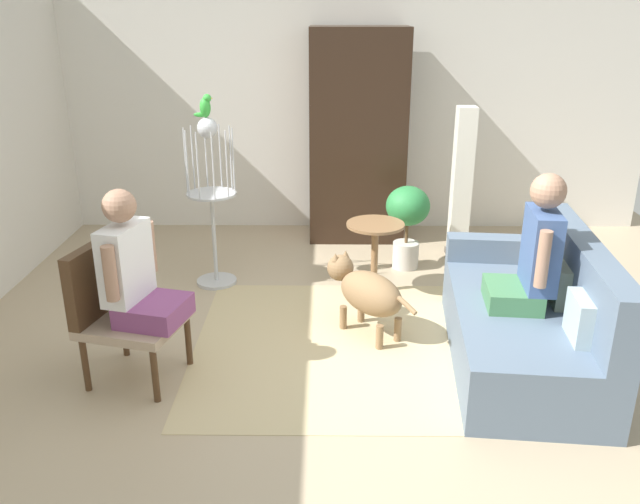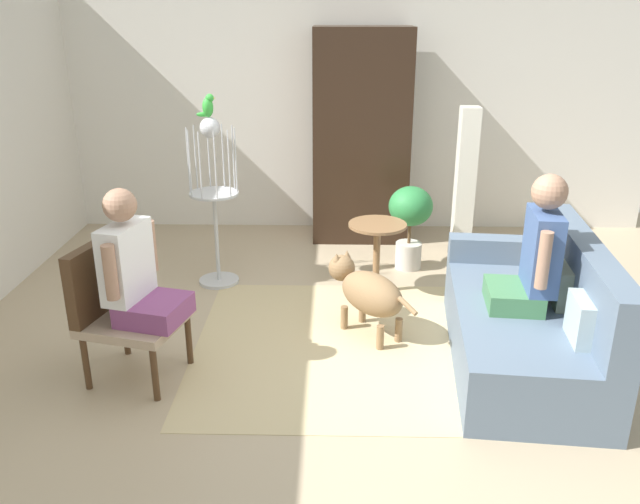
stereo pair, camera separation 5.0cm
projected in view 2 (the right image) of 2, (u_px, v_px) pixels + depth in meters
ground_plane at (352, 352)px, 4.71m from camera, size 7.17×7.17×0.00m
back_wall at (348, 106)px, 6.99m from camera, size 6.58×0.12×2.68m
area_rug at (360, 345)px, 4.80m from camera, size 2.44×2.17×0.01m
couch at (531, 321)px, 4.48m from camera, size 1.08×1.92×0.91m
armchair at (117, 302)px, 4.26m from camera, size 0.72×0.70×0.93m
person_on_couch at (535, 254)px, 4.28m from camera, size 0.46×0.57×0.92m
person_on_armchair at (135, 269)px, 4.13m from camera, size 0.54×0.54×0.87m
round_end_table at (377, 251)px, 5.56m from camera, size 0.49×0.49×0.63m
dog at (368, 291)px, 4.87m from camera, size 0.63×0.75×0.57m
bird_cage_stand at (214, 198)px, 5.62m from camera, size 0.43×0.43×1.49m
parrot at (208, 106)px, 5.34m from camera, size 0.17×0.10×0.19m
potted_plant at (410, 216)px, 6.05m from camera, size 0.41×0.41×0.80m
column_lamp at (465, 185)px, 6.26m from camera, size 0.20×0.20×1.48m
armoire_cabinet at (361, 137)px, 6.70m from camera, size 0.99×0.56×2.17m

